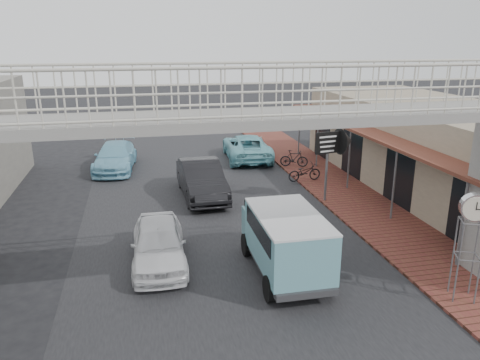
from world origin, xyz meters
name	(u,v)px	position (x,y,z in m)	size (l,w,h in m)	color
ground	(223,248)	(0.00, 0.00, 0.00)	(120.00, 120.00, 0.00)	black
road_strip	(223,247)	(0.00, 0.00, 0.01)	(10.00, 60.00, 0.01)	black
sidewalk	(358,203)	(6.50, 3.00, 0.05)	(3.00, 40.00, 0.10)	brown
shophouse_row	(441,149)	(10.97, 4.00, 2.01)	(7.20, 18.00, 4.00)	gray
footbridge	(251,198)	(0.00, -4.00, 3.18)	(16.40, 2.40, 6.34)	gray
white_hatchback	(159,243)	(-2.19, -0.73, 0.70)	(1.66, 4.14, 1.41)	white
dark_sedan	(201,179)	(0.04, 5.53, 0.81)	(1.72, 4.94, 1.63)	black
angkot_curb	(247,147)	(3.58, 11.74, 0.73)	(2.44, 5.29, 1.47)	#77C4CF
angkot_far	(115,157)	(-3.93, 11.03, 0.71)	(1.99, 4.90, 1.42)	#7EC0DA
angkot_van	(286,235)	(1.50, -2.27, 1.29)	(1.95, 4.18, 2.04)	black
motorcycle_near	(304,172)	(5.30, 6.52, 0.55)	(0.60, 1.71, 0.90)	black
motorcycle_far	(294,158)	(5.66, 9.18, 0.56)	(0.43, 1.52, 0.91)	black
street_clock	(474,213)	(5.76, -4.74, 2.59)	(0.77, 0.75, 3.00)	#59595B
arrow_sign	(344,142)	(5.97, 3.71, 2.64)	(1.88, 1.23, 3.14)	#59595B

